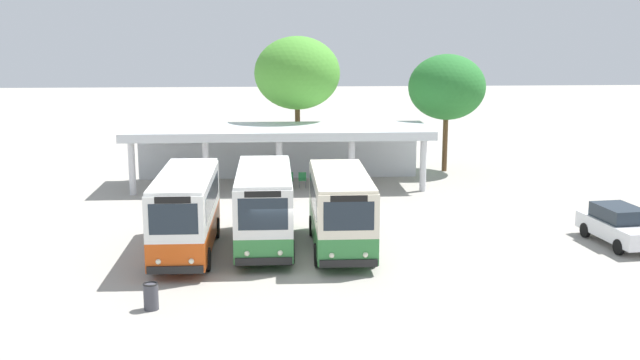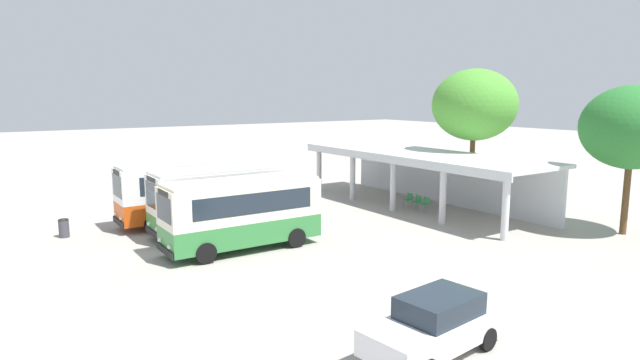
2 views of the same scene
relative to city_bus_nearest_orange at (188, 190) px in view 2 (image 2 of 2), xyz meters
name	(u,v)px [view 2 (image 2 of 2)]	position (x,y,z in m)	size (l,w,h in m)	color
ground_plane	(180,245)	(3.93, -1.93, -1.82)	(180.00, 180.00, 0.00)	#A39E93
city_bus_nearest_orange	(188,190)	(0.00, 0.00, 0.00)	(2.26, 7.50, 3.30)	black
city_bus_second_in_row	(224,198)	(3.12, 0.70, 0.00)	(2.35, 7.26, 3.29)	black
city_bus_middle_cream	(242,211)	(6.24, 0.19, -0.06)	(2.39, 7.12, 3.19)	black
parked_car_flank	(435,324)	(18.03, 0.24, -0.99)	(2.24, 4.41, 1.62)	black
terminal_canopy	(425,165)	(3.83, 13.90, 0.78)	(17.30, 5.17, 3.40)	silver
waiting_chair_end_by_column	(409,199)	(3.66, 12.73, -1.30)	(0.45, 0.45, 0.86)	slate
waiting_chair_second_from_end	(417,201)	(4.41, 12.72, -1.30)	(0.45, 0.45, 0.86)	slate
waiting_chair_middle_seat	(425,203)	(5.15, 12.67, -1.30)	(0.45, 0.45, 0.86)	slate
roadside_tree_behind_canopy	(474,105)	(5.02, 16.79, 4.43)	(5.23, 5.23, 8.49)	brown
roadside_tree_east_of_canopy	(632,128)	(14.39, 17.20, 3.50)	(4.81, 4.81, 7.38)	brown
litter_bin_apron	(64,228)	(-0.49, -6.17, -1.37)	(0.49, 0.49, 0.90)	#3F3F47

